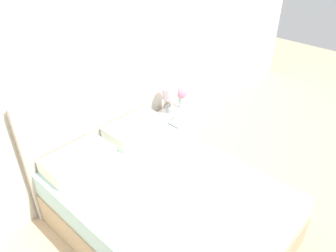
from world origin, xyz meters
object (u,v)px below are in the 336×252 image
(nightstand, at_px, (177,131))
(bed, at_px, (160,203))
(table_lamp, at_px, (170,95))
(teacup, at_px, (182,113))
(alarm_clock, at_px, (176,118))
(flower_vase, at_px, (182,95))

(nightstand, bearing_deg, bed, -145.53)
(table_lamp, height_order, teacup, table_lamp)
(table_lamp, distance_m, alarm_clock, 0.28)
(nightstand, relative_size, alarm_clock, 6.20)
(flower_vase, bearing_deg, teacup, -136.48)
(table_lamp, xyz_separation_m, flower_vase, (0.18, -0.03, -0.05))
(table_lamp, bearing_deg, alarm_clock, -116.50)
(table_lamp, relative_size, teacup, 3.41)
(flower_vase, distance_m, teacup, 0.23)
(bed, xyz_separation_m, flower_vase, (1.20, 0.78, 0.38))
(nightstand, height_order, teacup, teacup)
(bed, relative_size, alarm_clock, 24.78)
(nightstand, bearing_deg, alarm_clock, -146.26)
(bed, height_order, teacup, bed)
(nightstand, bearing_deg, flower_vase, 23.01)
(nightstand, distance_m, alarm_clock, 0.32)
(bed, bearing_deg, teacup, 31.85)
(table_lamp, xyz_separation_m, alarm_clock, (-0.09, -0.17, -0.20))
(table_lamp, distance_m, teacup, 0.26)
(bed, height_order, alarm_clock, bed)
(teacup, bearing_deg, table_lamp, 113.55)
(nightstand, xyz_separation_m, alarm_clock, (-0.12, -0.08, 0.29))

